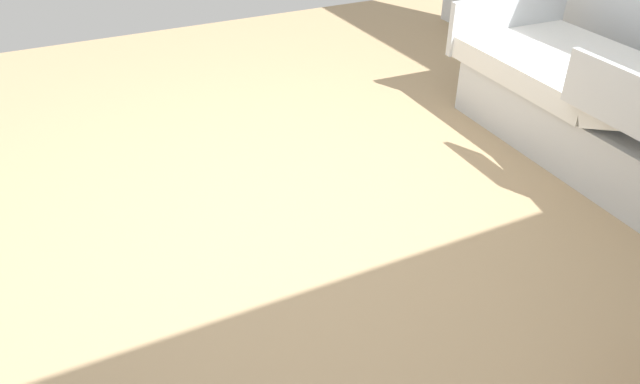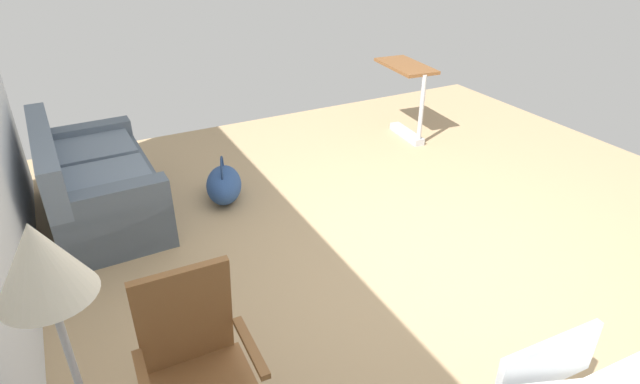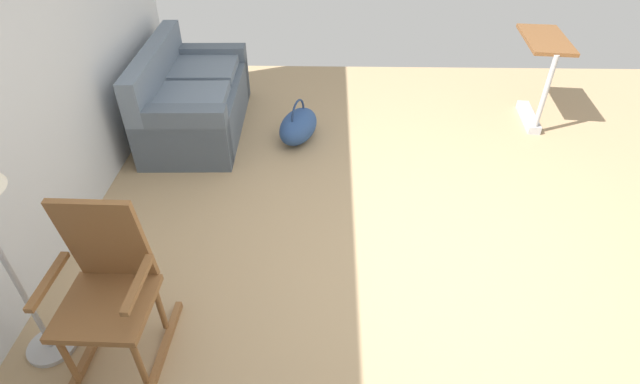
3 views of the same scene
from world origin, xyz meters
The scene contains 5 objects.
ground_plane centered at (0.00, 0.00, 0.00)m, with size 6.94×6.94×0.00m, color tan.
couch centered at (1.86, 1.95, 0.31)m, with size 1.63×0.90×0.85m.
rocking_chair centered at (-0.75, 1.78, 0.50)m, with size 0.77×0.51×1.05m.
overbed_table centered at (2.15, -1.51, 0.53)m, with size 0.86×0.47×0.84m.
duffel_bag centered at (1.65, 0.90, 0.15)m, with size 0.63×0.49×0.43m.
Camera 3 is at (-2.48, 0.60, 2.51)m, focal length 27.15 mm.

